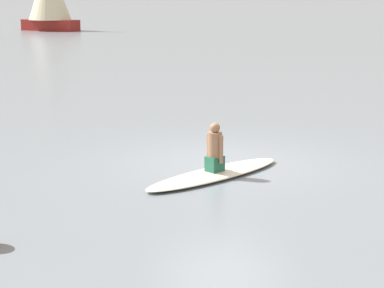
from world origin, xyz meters
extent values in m
plane|color=gray|center=(0.00, 0.00, 0.00)|extent=(400.00, 400.00, 0.00)
ellipsoid|color=silver|center=(0.78, -0.80, 0.06)|extent=(1.29, 3.38, 0.11)
cube|color=#26664C|center=(0.78, -0.80, 0.25)|extent=(0.29, 0.33, 0.28)
cylinder|color=#9E7051|center=(0.78, -0.80, 0.60)|extent=(0.30, 0.30, 0.47)
sphere|color=#9E7051|center=(0.78, -0.80, 0.92)|extent=(0.19, 0.19, 0.19)
cylinder|color=#9E7051|center=(0.63, -0.82, 0.54)|extent=(0.09, 0.09, 0.51)
cylinder|color=#9E7051|center=(0.94, -0.77, 0.54)|extent=(0.09, 0.09, 0.51)
cube|color=maroon|center=(-42.87, 14.75, 0.44)|extent=(5.00, 3.67, 0.88)
camera|label=1|loc=(10.65, -8.11, 3.40)|focal=64.55mm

